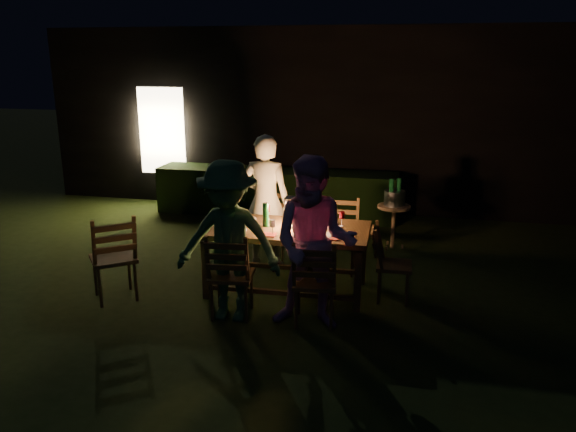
% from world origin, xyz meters
% --- Properties ---
extents(garden_envelope, '(40.00, 40.00, 3.20)m').
position_xyz_m(garden_envelope, '(-0.01, 6.15, 1.58)').
color(garden_envelope, black).
rests_on(garden_envelope, ground).
extents(dining_table, '(1.93, 1.00, 0.79)m').
position_xyz_m(dining_table, '(0.44, 0.55, 0.72)').
color(dining_table, '#453117').
rests_on(dining_table, ground).
extents(chair_near_left, '(0.51, 0.54, 1.01)m').
position_xyz_m(chair_near_left, '(0.01, -0.23, 0.30)').
color(chair_near_left, '#453117').
rests_on(chair_near_left, ground).
extents(chair_near_right, '(0.50, 0.53, 0.99)m').
position_xyz_m(chair_near_right, '(0.91, -0.21, 0.30)').
color(chair_near_right, '#453117').
rests_on(chair_near_right, ground).
extents(chair_far_left, '(0.50, 0.53, 1.03)m').
position_xyz_m(chair_far_left, '(-0.03, 1.31, 0.31)').
color(chair_far_left, '#453117').
rests_on(chair_far_left, ground).
extents(chair_far_right, '(0.44, 0.47, 0.97)m').
position_xyz_m(chair_far_right, '(0.97, 1.34, 0.29)').
color(chair_far_right, '#453117').
rests_on(chair_far_right, ground).
extents(chair_end, '(0.45, 0.42, 0.92)m').
position_xyz_m(chair_end, '(1.67, 0.58, 0.28)').
color(chair_end, '#453117').
rests_on(chair_end, ground).
extents(chair_spare, '(0.70, 0.70, 1.07)m').
position_xyz_m(chair_spare, '(-1.43, -0.12, 0.32)').
color(chair_spare, '#453117').
rests_on(chair_spare, ground).
extents(person_house_side, '(0.65, 0.44, 1.76)m').
position_xyz_m(person_house_side, '(-0.03, 1.36, 0.88)').
color(person_house_side, white).
rests_on(person_house_side, ground).
extents(person_opp_right, '(0.89, 0.70, 1.79)m').
position_xyz_m(person_opp_right, '(0.91, -0.26, 0.90)').
color(person_opp_right, '#C487B7').
rests_on(person_opp_right, ground).
extents(person_opp_left, '(1.13, 0.67, 1.72)m').
position_xyz_m(person_opp_left, '(0.01, -0.28, 0.86)').
color(person_opp_left, '#2F5E36').
rests_on(person_opp_left, ground).
extents(lantern, '(0.16, 0.16, 0.35)m').
position_xyz_m(lantern, '(0.49, 0.60, 0.95)').
color(lantern, white).
rests_on(lantern, dining_table).
extents(plate_far_left, '(0.25, 0.25, 0.01)m').
position_xyz_m(plate_far_left, '(-0.12, 0.76, 0.80)').
color(plate_far_left, white).
rests_on(plate_far_left, dining_table).
extents(plate_near_left, '(0.25, 0.25, 0.01)m').
position_xyz_m(plate_near_left, '(-0.10, 0.32, 0.80)').
color(plate_near_left, white).
rests_on(plate_near_left, dining_table).
extents(plate_far_right, '(0.25, 0.25, 0.01)m').
position_xyz_m(plate_far_right, '(0.88, 0.78, 0.80)').
color(plate_far_right, white).
rests_on(plate_far_right, dining_table).
extents(plate_near_right, '(0.25, 0.25, 0.01)m').
position_xyz_m(plate_near_right, '(0.90, 0.34, 0.80)').
color(plate_near_right, white).
rests_on(plate_near_right, dining_table).
extents(wineglass_a, '(0.06, 0.06, 0.18)m').
position_xyz_m(wineglass_a, '(0.13, 0.82, 0.88)').
color(wineglass_a, '#59070F').
rests_on(wineglass_a, dining_table).
extents(wineglass_b, '(0.06, 0.06, 0.18)m').
position_xyz_m(wineglass_b, '(-0.28, 0.41, 0.88)').
color(wineglass_b, '#59070F').
rests_on(wineglass_b, dining_table).
extents(wineglass_c, '(0.06, 0.06, 0.18)m').
position_xyz_m(wineglass_c, '(0.75, 0.28, 0.88)').
color(wineglass_c, '#59070F').
rests_on(wineglass_c, dining_table).
extents(wineglass_d, '(0.06, 0.06, 0.18)m').
position_xyz_m(wineglass_d, '(1.06, 0.75, 0.88)').
color(wineglass_d, '#59070F').
rests_on(wineglass_d, dining_table).
extents(wineglass_e, '(0.06, 0.06, 0.18)m').
position_xyz_m(wineglass_e, '(0.35, 0.25, 0.88)').
color(wineglass_e, silver).
rests_on(wineglass_e, dining_table).
extents(bottle_table, '(0.07, 0.07, 0.28)m').
position_xyz_m(bottle_table, '(0.19, 0.54, 0.93)').
color(bottle_table, '#0F471E').
rests_on(bottle_table, dining_table).
extents(napkin_left, '(0.18, 0.14, 0.01)m').
position_xyz_m(napkin_left, '(0.30, 0.23, 0.80)').
color(napkin_left, red).
rests_on(napkin_left, dining_table).
extents(napkin_right, '(0.18, 0.14, 0.01)m').
position_xyz_m(napkin_right, '(1.00, 0.27, 0.80)').
color(napkin_right, red).
rests_on(napkin_right, dining_table).
extents(phone, '(0.14, 0.07, 0.01)m').
position_xyz_m(phone, '(-0.17, 0.23, 0.80)').
color(phone, black).
rests_on(phone, dining_table).
extents(side_table, '(0.48, 0.48, 0.64)m').
position_xyz_m(side_table, '(1.60, 2.41, 0.57)').
color(side_table, olive).
rests_on(side_table, ground).
extents(ice_bucket, '(0.30, 0.30, 0.22)m').
position_xyz_m(ice_bucket, '(1.60, 2.41, 0.75)').
color(ice_bucket, '#A5A8AD').
rests_on(ice_bucket, side_table).
extents(bottle_bucket_a, '(0.07, 0.07, 0.32)m').
position_xyz_m(bottle_bucket_a, '(1.55, 2.37, 0.80)').
color(bottle_bucket_a, '#0F471E').
rests_on(bottle_bucket_a, side_table).
extents(bottle_bucket_b, '(0.07, 0.07, 0.32)m').
position_xyz_m(bottle_bucket_b, '(1.65, 2.45, 0.80)').
color(bottle_bucket_b, '#0F471E').
rests_on(bottle_bucket_b, side_table).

